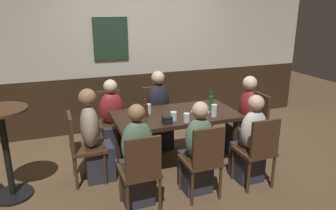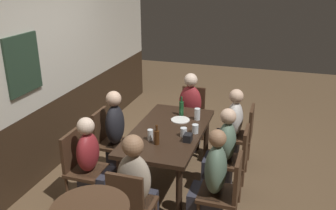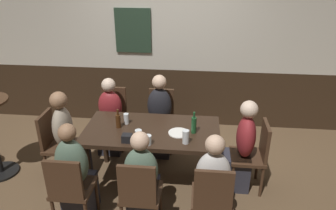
# 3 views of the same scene
# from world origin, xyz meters

# --- Properties ---
(ground_plane) EXTENTS (12.00, 12.00, 0.00)m
(ground_plane) POSITION_xyz_m (0.00, 0.00, 0.00)
(ground_plane) COLOR brown
(wall_back) EXTENTS (6.40, 0.13, 2.60)m
(wall_back) POSITION_xyz_m (-0.00, 1.65, 1.30)
(wall_back) COLOR #332316
(wall_back) RESTS_ON ground_plane
(dining_table) EXTENTS (1.61, 0.84, 0.74)m
(dining_table) POSITION_xyz_m (0.00, 0.00, 0.65)
(dining_table) COLOR black
(dining_table) RESTS_ON ground_plane
(chair_mid_far) EXTENTS (0.40, 0.40, 0.88)m
(chair_mid_far) POSITION_xyz_m (0.00, 0.84, 0.50)
(chair_mid_far) COLOR #422B1C
(chair_mid_far) RESTS_ON ground_plane
(chair_left_near) EXTENTS (0.40, 0.40, 0.88)m
(chair_left_near) POSITION_xyz_m (-0.71, -0.84, 0.50)
(chair_left_near) COLOR #422B1C
(chair_left_near) RESTS_ON ground_plane
(chair_mid_near) EXTENTS (0.40, 0.40, 0.88)m
(chair_mid_near) POSITION_xyz_m (0.00, -0.84, 0.50)
(chair_mid_near) COLOR #422B1C
(chair_mid_near) RESTS_ON ground_plane
(chair_head_west) EXTENTS (0.40, 0.40, 0.88)m
(chair_head_west) POSITION_xyz_m (-1.22, 0.00, 0.50)
(chair_head_west) COLOR #422B1C
(chair_head_west) RESTS_ON ground_plane
(chair_right_near) EXTENTS (0.40, 0.40, 0.88)m
(chair_right_near) POSITION_xyz_m (0.71, -0.84, 0.50)
(chair_right_near) COLOR #422B1C
(chair_right_near) RESTS_ON ground_plane
(chair_head_east) EXTENTS (0.40, 0.40, 0.88)m
(chair_head_east) POSITION_xyz_m (1.22, 0.00, 0.50)
(chair_head_east) COLOR #422B1C
(chair_head_east) RESTS_ON ground_plane
(chair_left_far) EXTENTS (0.40, 0.40, 0.88)m
(chair_left_far) POSITION_xyz_m (-0.71, 0.84, 0.50)
(chair_left_far) COLOR #422B1C
(chair_left_far) RESTS_ON ground_plane
(person_mid_far) EXTENTS (0.34, 0.37, 1.17)m
(person_mid_far) POSITION_xyz_m (-0.00, 0.68, 0.49)
(person_mid_far) COLOR #2D2D38
(person_mid_far) RESTS_ON ground_plane
(person_left_near) EXTENTS (0.34, 0.37, 1.15)m
(person_left_near) POSITION_xyz_m (-0.71, -0.67, 0.48)
(person_left_near) COLOR #2D2D38
(person_left_near) RESTS_ON ground_plane
(person_mid_near) EXTENTS (0.34, 0.37, 1.10)m
(person_mid_near) POSITION_xyz_m (0.00, -0.67, 0.46)
(person_mid_near) COLOR #2D2D38
(person_mid_near) RESTS_ON ground_plane
(person_head_west) EXTENTS (0.37, 0.34, 1.17)m
(person_head_west) POSITION_xyz_m (-1.06, 0.00, 0.50)
(person_head_west) COLOR #2D2D38
(person_head_west) RESTS_ON ground_plane
(person_right_near) EXTENTS (0.34, 0.37, 1.11)m
(person_right_near) POSITION_xyz_m (0.71, -0.67, 0.47)
(person_right_near) COLOR #2D2D38
(person_right_near) RESTS_ON ground_plane
(person_head_east) EXTENTS (0.37, 0.34, 1.16)m
(person_head_east) POSITION_xyz_m (1.06, 0.00, 0.49)
(person_head_east) COLOR #2D2D38
(person_head_east) RESTS_ON ground_plane
(person_left_far) EXTENTS (0.34, 0.37, 1.09)m
(person_left_far) POSITION_xyz_m (-0.71, 0.67, 0.46)
(person_left_far) COLOR #2D2D38
(person_left_far) RESTS_ON ground_plane
(beer_glass_tall) EXTENTS (0.08, 0.08, 0.11)m
(beer_glass_tall) POSITION_xyz_m (-0.12, -0.23, 0.79)
(beer_glass_tall) COLOR silver
(beer_glass_tall) RESTS_ON dining_table
(pint_glass_amber) EXTENTS (0.06, 0.06, 0.13)m
(pint_glass_amber) POSITION_xyz_m (-0.33, 0.11, 0.80)
(pint_glass_amber) COLOR silver
(pint_glass_amber) RESTS_ON dining_table
(pint_glass_stout) EXTENTS (0.08, 0.08, 0.11)m
(pint_glass_stout) POSITION_xyz_m (0.01, -0.34, 0.79)
(pint_glass_stout) COLOR silver
(pint_glass_stout) RESTS_ON dining_table
(highball_clear) EXTENTS (0.07, 0.07, 0.16)m
(highball_clear) POSITION_xyz_m (0.42, -0.27, 0.81)
(highball_clear) COLOR silver
(highball_clear) RESTS_ON dining_table
(beer_bottle_green) EXTENTS (0.06, 0.06, 0.27)m
(beer_bottle_green) POSITION_xyz_m (0.50, -0.03, 0.85)
(beer_bottle_green) COLOR #194723
(beer_bottle_green) RESTS_ON dining_table
(beer_bottle_brown) EXTENTS (0.06, 0.06, 0.23)m
(beer_bottle_brown) POSITION_xyz_m (-0.40, 0.01, 0.83)
(beer_bottle_brown) COLOR #42230F
(beer_bottle_brown) RESTS_ON dining_table
(plate_white_large) EXTENTS (0.24, 0.24, 0.01)m
(plate_white_large) POSITION_xyz_m (0.33, -0.06, 0.75)
(plate_white_large) COLOR white
(plate_white_large) RESTS_ON dining_table
(condiment_caddy) EXTENTS (0.11, 0.09, 0.09)m
(condiment_caddy) POSITION_xyz_m (-0.23, -0.31, 0.79)
(condiment_caddy) COLOR black
(condiment_caddy) RESTS_ON dining_table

